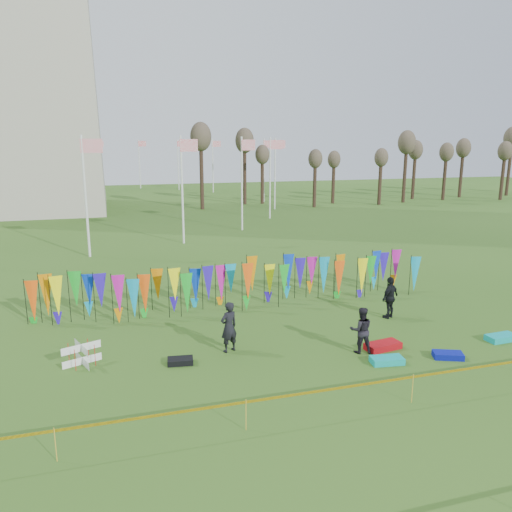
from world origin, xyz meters
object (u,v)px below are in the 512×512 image
object	(u,v)px
kite_bag_black	(180,361)
kite_bag_turquoise	(387,360)
box_kite	(82,354)
person_right	(390,297)
kite_bag_blue	(448,355)
kite_bag_teal	(501,338)
kite_bag_red	(383,346)
person_mid	(361,330)
person_left	(229,327)

from	to	relation	value
kite_bag_black	kite_bag_turquoise	bearing A→B (deg)	-16.24
box_kite	person_right	distance (m)	12.79
kite_bag_blue	kite_bag_teal	world-z (taller)	kite_bag_teal
kite_bag_red	kite_bag_teal	world-z (taller)	kite_bag_red
kite_bag_blue	kite_bag_teal	size ratio (longest dim) A/B	0.84
person_right	kite_bag_black	size ratio (longest dim) A/B	2.11
person_mid	kite_bag_teal	size ratio (longest dim) A/B	1.43
box_kite	kite_bag_black	world-z (taller)	box_kite
box_kite	kite_bag_teal	bearing A→B (deg)	-8.59
person_mid	person_right	xyz separation A→B (m)	(2.99, 2.97, 0.06)
kite_bag_turquoise	person_right	bearing A→B (deg)	58.07
box_kite	person_right	xyz separation A→B (m)	(12.72, 1.19, 0.54)
kite_bag_turquoise	kite_bag_red	bearing A→B (deg)	65.94
person_mid	kite_bag_blue	xyz separation A→B (m)	(2.76, -1.35, -0.76)
person_left	kite_bag_teal	xyz separation A→B (m)	(10.39, -2.02, -0.83)
kite_bag_turquoise	kite_bag_black	bearing A→B (deg)	163.76
person_right	kite_bag_black	distance (m)	9.72
kite_bag_red	box_kite	bearing A→B (deg)	170.63
kite_bag_blue	kite_bag_turquoise	bearing A→B (deg)	174.22
kite_bag_black	kite_bag_blue	bearing A→B (deg)	-13.69
box_kite	kite_bag_blue	xyz separation A→B (m)	(12.49, -3.13, -0.28)
person_mid	kite_bag_black	xyz separation A→B (m)	(-6.47, 0.90, -0.76)
kite_bag_black	kite_bag_teal	xyz separation A→B (m)	(12.27, -1.46, 0.01)
kite_bag_turquoise	box_kite	bearing A→B (deg)	164.10
person_mid	box_kite	bearing A→B (deg)	4.49
kite_bag_black	kite_bag_teal	bearing A→B (deg)	-6.80
kite_bag_turquoise	kite_bag_blue	distance (m)	2.33
kite_bag_black	box_kite	bearing A→B (deg)	164.83
person_left	person_right	world-z (taller)	person_left
kite_bag_black	kite_bag_teal	distance (m)	12.36
kite_bag_blue	kite_bag_black	bearing A→B (deg)	166.31
person_mid	kite_bag_black	size ratio (longest dim) A/B	1.97
kite_bag_turquoise	kite_bag_black	world-z (taller)	kite_bag_turquoise
kite_bag_turquoise	kite_bag_teal	size ratio (longest dim) A/B	0.93
kite_bag_red	kite_bag_black	size ratio (longest dim) A/B	1.54
kite_bag_blue	kite_bag_black	size ratio (longest dim) A/B	1.16
box_kite	kite_bag_teal	distance (m)	15.71
person_mid	kite_bag_blue	size ratio (longest dim) A/B	1.70
box_kite	person_right	bearing A→B (deg)	5.33
kite_bag_teal	box_kite	bearing A→B (deg)	171.41
kite_bag_turquoise	kite_bag_red	world-z (taller)	kite_bag_red
box_kite	kite_bag_blue	world-z (taller)	box_kite
kite_bag_red	kite_bag_black	bearing A→B (deg)	173.24
kite_bag_teal	person_left	bearing A→B (deg)	169.02
kite_bag_red	kite_bag_black	world-z (taller)	kite_bag_red
person_mid	kite_bag_blue	world-z (taller)	person_mid
box_kite	kite_bag_blue	size ratio (longest dim) A/B	0.76
person_left	kite_bag_blue	distance (m)	7.92
kite_bag_blue	kite_bag_black	world-z (taller)	kite_bag_blue
person_left	kite_bag_blue	world-z (taller)	person_left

